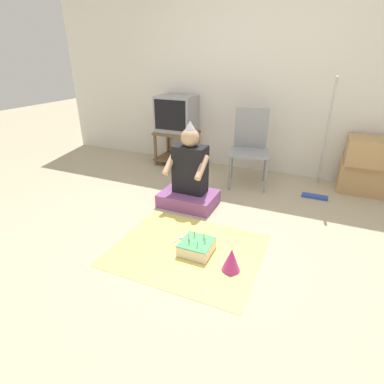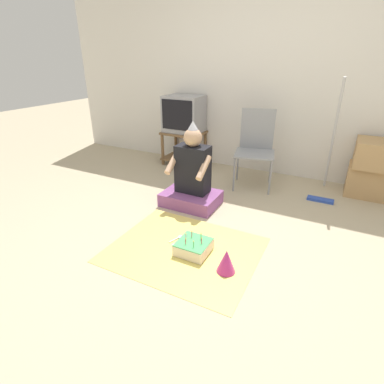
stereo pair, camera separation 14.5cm
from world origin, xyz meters
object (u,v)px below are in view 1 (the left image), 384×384
at_px(cardboard_box_stack, 366,165).
at_px(birthday_cake, 197,247).
at_px(dust_mop, 321,162).
at_px(folding_chair, 250,143).
at_px(tv, 176,114).
at_px(party_hat_blue, 231,260).
at_px(person_seated, 189,179).

height_order(cardboard_box_stack, birthday_cake, cardboard_box_stack).
height_order(cardboard_box_stack, dust_mop, dust_mop).
bearing_deg(folding_chair, cardboard_box_stack, 11.55).
height_order(tv, cardboard_box_stack, tv).
bearing_deg(cardboard_box_stack, dust_mop, -149.88).
relative_size(cardboard_box_stack, party_hat_blue, 3.43).
xyz_separation_m(dust_mop, party_hat_blue, (-0.50, -1.74, -0.30)).
xyz_separation_m(tv, folding_chair, (1.15, -0.30, -0.22)).
xyz_separation_m(folding_chair, cardboard_box_stack, (1.31, 0.27, -0.18)).
xyz_separation_m(cardboard_box_stack, birthday_cake, (-1.31, -1.91, -0.28)).
height_order(person_seated, party_hat_blue, person_seated).
xyz_separation_m(tv, dust_mop, (1.97, -0.32, -0.34)).
xyz_separation_m(folding_chair, dust_mop, (0.83, -0.01, -0.12)).
xyz_separation_m(person_seated, party_hat_blue, (0.75, -0.90, -0.19)).
height_order(folding_chair, birthday_cake, folding_chair).
bearing_deg(tv, folding_chair, -14.82).
bearing_deg(person_seated, tv, 122.01).
relative_size(person_seated, party_hat_blue, 4.79).
distance_m(dust_mop, person_seated, 1.51).
height_order(folding_chair, party_hat_blue, folding_chair).
relative_size(folding_chair, cardboard_box_stack, 1.42).
bearing_deg(party_hat_blue, folding_chair, 100.47).
relative_size(cardboard_box_stack, birthday_cake, 2.51).
bearing_deg(dust_mop, tv, 170.91).
height_order(cardboard_box_stack, party_hat_blue, cardboard_box_stack).
height_order(folding_chair, person_seated, folding_chair).
bearing_deg(dust_mop, folding_chair, 179.15).
relative_size(dust_mop, party_hat_blue, 6.95).
bearing_deg(birthday_cake, folding_chair, 89.85).
distance_m(cardboard_box_stack, dust_mop, 0.56).
bearing_deg(tv, birthday_cake, -59.57).
distance_m(tv, person_seated, 1.43).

